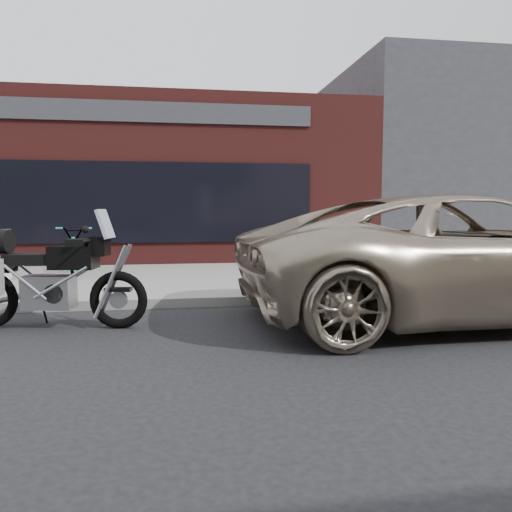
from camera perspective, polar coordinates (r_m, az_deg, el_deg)
The scene contains 7 objects.
ground at distance 4.05m, azimuth -2.59°, elevation -16.85°, with size 120.00×120.00×0.00m, color black.
near_sidewalk at distance 10.83m, azimuth -6.72°, elevation -2.40°, with size 44.00×6.00×0.15m, color gray.
storefront at distance 17.80m, azimuth -14.21°, elevation 7.51°, with size 14.00×10.07×4.50m.
neighbour_building at distance 20.61m, azimuth 21.69°, elevation 9.07°, with size 10.00×10.00×6.00m, color #2C2C31.
motorcycle at distance 6.95m, azimuth -23.51°, elevation -2.25°, with size 2.42×0.84×1.54m.
minivan at distance 7.47m, azimuth 22.66°, elevation -0.15°, with size 2.88×6.24×1.73m, color tan.
bicycle_front at distance 11.16m, azimuth -19.73°, elevation 0.60°, with size 0.68×1.96×1.03m, color gray.
Camera 1 is at (-0.41, -3.73, 1.53)m, focal length 35.00 mm.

